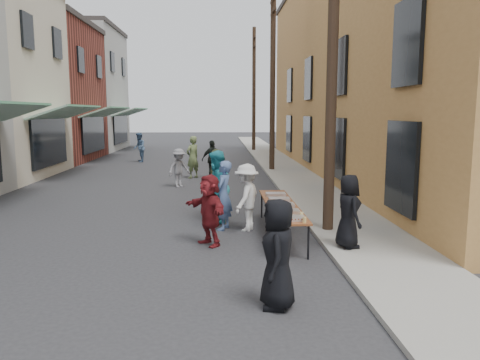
{
  "coord_description": "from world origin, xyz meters",
  "views": [
    {
      "loc": [
        1.66,
        -7.94,
        2.91
      ],
      "look_at": [
        2.17,
        3.08,
        1.3
      ],
      "focal_mm": 35.0,
      "sensor_mm": 36.0,
      "label": 1
    }
  ],
  "objects": [
    {
      "name": "guest_front_b",
      "position": [
        1.78,
        3.45,
        0.86
      ],
      "size": [
        0.59,
        0.72,
        1.72
      ],
      "primitive_type": "imported",
      "rotation": [
        0.0,
        0.0,
        -1.88
      ],
      "color": "#4B6392",
      "rests_on": "ground"
    },
    {
      "name": "guest_front_d",
      "position": [
        2.34,
        3.33,
        0.83
      ],
      "size": [
        1.0,
        1.23,
        1.66
      ],
      "primitive_type": "imported",
      "rotation": [
        0.0,
        0.0,
        -2.0
      ],
      "color": "silver",
      "rests_on": "ground"
    },
    {
      "name": "utility_pole_near",
      "position": [
        4.3,
        3.0,
        4.5
      ],
      "size": [
        0.26,
        0.26,
        9.0
      ],
      "primitive_type": "cylinder",
      "color": "#2D2116",
      "rests_on": "ground"
    },
    {
      "name": "server",
      "position": [
        4.35,
        1.45,
        0.87
      ],
      "size": [
        0.61,
        0.83,
        1.54
      ],
      "primitive_type": "imported",
      "rotation": [
        0.0,
        0.0,
        1.75
      ],
      "color": "black",
      "rests_on": "sidewalk"
    },
    {
      "name": "catering_tray_sausage",
      "position": [
        3.14,
        1.19,
        0.79
      ],
      "size": [
        0.5,
        0.33,
        0.08
      ],
      "primitive_type": "cube",
      "color": "maroon",
      "rests_on": "serving_table"
    },
    {
      "name": "catering_tray_foil_d",
      "position": [
        3.14,
        3.24,
        0.79
      ],
      "size": [
        0.5,
        0.33,
        0.08
      ],
      "primitive_type": "cube",
      "color": "#B2B2B7",
      "rests_on": "serving_table"
    },
    {
      "name": "guest_front_c",
      "position": [
        1.6,
        4.16,
        0.96
      ],
      "size": [
        0.78,
        0.97,
        1.92
      ],
      "primitive_type": "imported",
      "rotation": [
        0.0,
        0.0,
        -1.52
      ],
      "color": "teal",
      "rests_on": "ground"
    },
    {
      "name": "ground",
      "position": [
        0.0,
        0.0,
        0.0
      ],
      "size": [
        120.0,
        120.0,
        0.0
      ],
      "primitive_type": "plane",
      "color": "#28282B",
      "rests_on": "ground"
    },
    {
      "name": "sidewalk",
      "position": [
        5.0,
        15.0,
        0.05
      ],
      "size": [
        2.2,
        60.0,
        0.1
      ],
      "primitive_type": "cube",
      "color": "gray",
      "rests_on": "ground"
    },
    {
      "name": "guest_front_a",
      "position": [
        2.53,
        -1.29,
        0.83
      ],
      "size": [
        0.63,
        0.87,
        1.66
      ],
      "primitive_type": "imported",
      "rotation": [
        0.0,
        0.0,
        -1.7
      ],
      "color": "black",
      "rests_on": "ground"
    },
    {
      "name": "passerby_left",
      "position": [
        0.12,
        10.19,
        0.75
      ],
      "size": [
        1.1,
        1.06,
        1.5
      ],
      "primitive_type": "imported",
      "rotation": [
        0.0,
        0.0,
        0.72
      ],
      "color": "slate",
      "rests_on": "ground"
    },
    {
      "name": "utility_pole_far",
      "position": [
        4.3,
        27.0,
        4.5
      ],
      "size": [
        0.26,
        0.26,
        9.0
      ],
      "primitive_type": "cylinder",
      "color": "#2D2116",
      "rests_on": "ground"
    },
    {
      "name": "passerby_right",
      "position": [
        0.52,
        12.66,
        0.93
      ],
      "size": [
        0.79,
        0.8,
        1.87
      ],
      "primitive_type": "imported",
      "rotation": [
        0.0,
        0.0,
        3.95
      ],
      "color": "#5B6D3F",
      "rests_on": "ground"
    },
    {
      "name": "catering_tray_buns_end",
      "position": [
        3.14,
        3.94,
        0.79
      ],
      "size": [
        0.5,
        0.33,
        0.08
      ],
      "primitive_type": "cube",
      "color": "tan",
      "rests_on": "serving_table"
    },
    {
      "name": "cup_stack",
      "position": [
        3.34,
        0.94,
        0.81
      ],
      "size": [
        0.08,
        0.08,
        0.12
      ],
      "primitive_type": "cylinder",
      "color": "tan",
      "rests_on": "serving_table"
    },
    {
      "name": "guest_queue_back",
      "position": [
        1.45,
        2.1,
        0.79
      ],
      "size": [
        1.16,
        1.49,
        1.58
      ],
      "primitive_type": "imported",
      "rotation": [
        0.0,
        0.0,
        -1.02
      ],
      "color": "maroon",
      "rests_on": "ground"
    },
    {
      "name": "building_ochre",
      "position": [
        11.1,
        14.0,
        5.0
      ],
      "size": [
        10.0,
        28.0,
        10.0
      ],
      "primitive_type": "cube",
      "color": "#AE793E",
      "rests_on": "ground"
    },
    {
      "name": "utility_pole_mid",
      "position": [
        4.3,
        15.0,
        4.5
      ],
      "size": [
        0.26,
        0.26,
        9.0
      ],
      "primitive_type": "cylinder",
      "color": "#2D2116",
      "rests_on": "ground"
    },
    {
      "name": "catering_tray_foil_b",
      "position": [
        3.14,
        1.84,
        0.79
      ],
      "size": [
        0.5,
        0.33,
        0.08
      ],
      "primitive_type": "cube",
      "color": "#B2B2B7",
      "rests_on": "serving_table"
    },
    {
      "name": "condiment_jar_a",
      "position": [
        2.92,
        0.89,
        0.79
      ],
      "size": [
        0.07,
        0.07,
        0.08
      ],
      "primitive_type": "cylinder",
      "color": "#A57F26",
      "rests_on": "serving_table"
    },
    {
      "name": "passerby_far",
      "position": [
        -2.96,
        19.54,
        0.86
      ],
      "size": [
        0.8,
        0.95,
        1.73
      ],
      "primitive_type": "imported",
      "rotation": [
        0.0,
        0.0,
        4.9
      ],
      "color": "#466388",
      "rests_on": "ground"
    },
    {
      "name": "passerby_mid",
      "position": [
        1.4,
        12.66,
        0.84
      ],
      "size": [
        1.06,
        0.68,
        1.67
      ],
      "primitive_type": "imported",
      "rotation": [
        0.0,
        0.0,
        3.44
      ],
      "color": "black",
      "rests_on": "ground"
    },
    {
      "name": "condiment_jar_b",
      "position": [
        2.92,
        0.99,
        0.79
      ],
      "size": [
        0.07,
        0.07,
        0.08
      ],
      "primitive_type": "cylinder",
      "color": "#A57F26",
      "rests_on": "serving_table"
    },
    {
      "name": "serving_table",
      "position": [
        3.14,
        2.84,
        0.71
      ],
      "size": [
        0.7,
        4.0,
        0.75
      ],
      "color": "brown",
      "rests_on": "ground"
    },
    {
      "name": "guest_front_e",
      "position": [
        1.6,
        4.78,
        0.95
      ],
      "size": [
        0.79,
        1.21,
        1.91
      ],
      "primitive_type": "imported",
      "rotation": [
        0.0,
        0.0,
        -1.25
      ],
      "color": "#5C6238",
      "rests_on": "ground"
    },
    {
      "name": "catering_tray_buns",
      "position": [
        3.14,
        2.54,
        0.79
      ],
      "size": [
        0.5,
        0.33,
        0.08
      ],
      "primitive_type": "cube",
      "color": "tan",
      "rests_on": "serving_table"
    },
    {
      "name": "condiment_jar_c",
      "position": [
        2.92,
        1.09,
        0.79
      ],
      "size": [
        0.07,
        0.07,
        0.08
      ],
      "primitive_type": "cylinder",
      "color": "#A57F26",
      "rests_on": "serving_table"
    }
  ]
}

